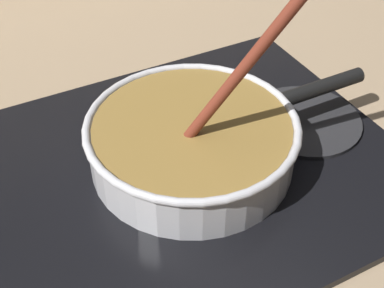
% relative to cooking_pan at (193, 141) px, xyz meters
% --- Properties ---
extents(ground, '(2.40, 1.60, 0.04)m').
position_rel_cooking_pan_xyz_m(ground, '(0.04, -0.13, -0.07)').
color(ground, '#9E8466').
extents(hob_plate, '(0.56, 0.48, 0.01)m').
position_rel_cooking_pan_xyz_m(hob_plate, '(-0.00, 0.00, -0.04)').
color(hob_plate, black).
rests_on(hob_plate, ground).
extents(burner_ring, '(0.19, 0.19, 0.01)m').
position_rel_cooking_pan_xyz_m(burner_ring, '(-0.00, 0.00, -0.03)').
color(burner_ring, '#592D0C').
rests_on(burner_ring, hob_plate).
extents(spare_burner, '(0.17, 0.17, 0.01)m').
position_rel_cooking_pan_xyz_m(spare_burner, '(0.19, 0.00, -0.04)').
color(spare_burner, '#262628').
rests_on(spare_burner, hob_plate).
extents(cooking_pan, '(0.42, 0.28, 0.29)m').
position_rel_cooking_pan_xyz_m(cooking_pan, '(0.00, 0.00, 0.00)').
color(cooking_pan, silver).
rests_on(cooking_pan, hob_plate).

